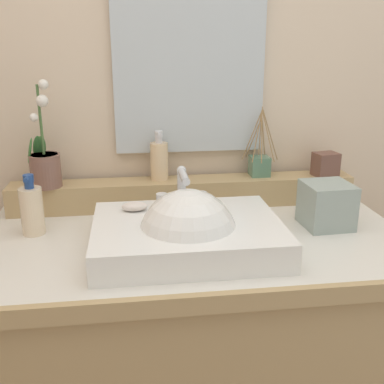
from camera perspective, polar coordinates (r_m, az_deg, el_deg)
name	(u,v)px	position (r m, az deg, el deg)	size (l,w,h in m)	color
wall_back	(178,99)	(1.60, -1.69, 11.43)	(2.78, 0.20, 2.40)	beige
vanity_cabinet	(195,368)	(1.50, 0.40, -20.89)	(1.17, 0.64, 0.88)	tan
back_ledge	(185,192)	(1.49, -0.90, -0.06)	(1.10, 0.10, 0.09)	tan
sink_basin	(188,236)	(1.18, -0.54, -5.51)	(0.48, 0.36, 0.28)	white
soap_bar	(135,206)	(1.25, -7.12, -1.78)	(0.07, 0.04, 0.02)	silver
potted_plant	(45,163)	(1.46, -17.75, 3.49)	(0.10, 0.10, 0.32)	brown
soap_dispenser	(159,160)	(1.47, -4.07, 3.98)	(0.06, 0.06, 0.16)	beige
reed_diffuser	(259,165)	(1.53, 8.33, 3.38)	(0.12, 0.09, 0.23)	#537D62
trinket_box	(325,164)	(1.58, 16.18, 3.30)	(0.08, 0.06, 0.08)	brown
lotion_bottle	(32,209)	(1.34, -19.19, -2.05)	(0.06, 0.07, 0.17)	beige
tissue_box	(327,205)	(1.38, 16.30, -1.54)	(0.13, 0.13, 0.13)	#919F96
mirror	(189,49)	(1.48, -0.33, 17.27)	(0.47, 0.02, 0.64)	silver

